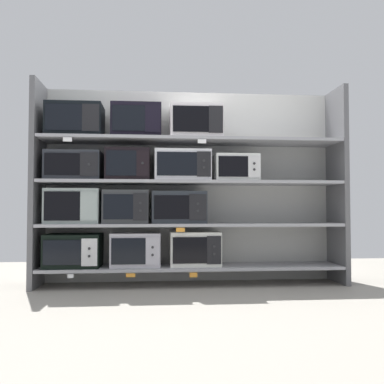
% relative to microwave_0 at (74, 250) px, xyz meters
% --- Properties ---
extents(ground, '(6.94, 6.00, 0.02)m').
position_rel_microwave_0_xyz_m(ground, '(1.15, -1.00, -0.36)').
color(ground, gray).
extents(back_panel, '(3.14, 0.04, 1.98)m').
position_rel_microwave_0_xyz_m(back_panel, '(1.15, 0.26, 0.64)').
color(back_panel, '#B2B2AD').
rests_on(back_panel, ground).
extents(upright_left, '(0.05, 0.46, 1.98)m').
position_rel_microwave_0_xyz_m(upright_left, '(-0.35, 0.00, 0.64)').
color(upright_left, '#5B5B5E').
rests_on(upright_left, ground).
extents(upright_right, '(0.05, 0.46, 1.98)m').
position_rel_microwave_0_xyz_m(upright_right, '(2.65, 0.00, 0.64)').
color(upright_right, '#5B5B5E').
rests_on(upright_right, ground).
extents(shelf_0, '(2.94, 0.46, 0.03)m').
position_rel_microwave_0_xyz_m(shelf_0, '(1.15, 0.00, -0.17)').
color(shelf_0, '#99999E').
rests_on(shelf_0, ground).
extents(microwave_0, '(0.52, 0.41, 0.32)m').
position_rel_microwave_0_xyz_m(microwave_0, '(0.00, 0.00, 0.00)').
color(microwave_0, black).
rests_on(microwave_0, shelf_0).
extents(microwave_1, '(0.48, 0.37, 0.33)m').
position_rel_microwave_0_xyz_m(microwave_1, '(0.59, -0.00, 0.00)').
color(microwave_1, '#B6B3BC').
rests_on(microwave_1, shelf_0).
extents(microwave_2, '(0.49, 0.37, 0.33)m').
position_rel_microwave_0_xyz_m(microwave_2, '(1.17, -0.00, 0.01)').
color(microwave_2, white).
rests_on(microwave_2, shelf_0).
extents(price_tag_0, '(0.05, 0.00, 0.04)m').
position_rel_microwave_0_xyz_m(price_tag_0, '(0.02, -0.23, -0.21)').
color(price_tag_0, white).
extents(price_tag_1, '(0.08, 0.00, 0.04)m').
position_rel_microwave_0_xyz_m(price_tag_1, '(0.56, -0.23, -0.21)').
color(price_tag_1, orange).
extents(price_tag_2, '(0.07, 0.00, 0.04)m').
position_rel_microwave_0_xyz_m(price_tag_2, '(1.14, -0.23, -0.22)').
color(price_tag_2, orange).
extents(shelf_1, '(2.94, 0.46, 0.03)m').
position_rel_microwave_0_xyz_m(shelf_1, '(1.15, 0.00, 0.24)').
color(shelf_1, '#99999E').
extents(microwave_3, '(0.51, 0.37, 0.34)m').
position_rel_microwave_0_xyz_m(microwave_3, '(-0.00, -0.00, 0.43)').
color(microwave_3, '#98A6A1').
rests_on(microwave_3, shelf_1).
extents(microwave_4, '(0.43, 0.42, 0.32)m').
position_rel_microwave_0_xyz_m(microwave_4, '(0.50, -0.00, 0.42)').
color(microwave_4, '#323437').
rests_on(microwave_4, shelf_1).
extents(microwave_5, '(0.53, 0.36, 0.31)m').
position_rel_microwave_0_xyz_m(microwave_5, '(1.02, 0.00, 0.42)').
color(microwave_5, '#292E35').
rests_on(microwave_5, shelf_1).
extents(price_tag_3, '(0.08, 0.00, 0.04)m').
position_rel_microwave_0_xyz_m(price_tag_3, '(1.02, -0.23, 0.20)').
color(price_tag_3, orange).
extents(shelf_2, '(2.94, 0.46, 0.03)m').
position_rel_microwave_0_xyz_m(shelf_2, '(1.15, 0.00, 0.66)').
color(shelf_2, '#99999E').
extents(microwave_6, '(0.52, 0.40, 0.28)m').
position_rel_microwave_0_xyz_m(microwave_6, '(-0.00, -0.00, 0.82)').
color(microwave_6, '#272A31').
rests_on(microwave_6, shelf_2).
extents(microwave_7, '(0.42, 0.42, 0.31)m').
position_rel_microwave_0_xyz_m(microwave_7, '(0.52, -0.00, 0.83)').
color(microwave_7, black).
rests_on(microwave_7, shelf_2).
extents(microwave_8, '(0.55, 0.42, 0.30)m').
position_rel_microwave_0_xyz_m(microwave_8, '(1.05, -0.00, 0.83)').
color(microwave_8, silver).
rests_on(microwave_8, shelf_2).
extents(microwave_9, '(0.43, 0.39, 0.26)m').
position_rel_microwave_0_xyz_m(microwave_9, '(1.58, -0.00, 0.81)').
color(microwave_9, silver).
rests_on(microwave_9, shelf_2).
extents(shelf_3, '(2.94, 0.46, 0.03)m').
position_rel_microwave_0_xyz_m(shelf_3, '(1.15, 0.00, 1.08)').
color(shelf_3, '#99999E').
extents(microwave_10, '(0.53, 0.39, 0.32)m').
position_rel_microwave_0_xyz_m(microwave_10, '(0.00, -0.00, 1.26)').
color(microwave_10, black).
rests_on(microwave_10, shelf_3).
extents(microwave_11, '(0.48, 0.39, 0.33)m').
position_rel_microwave_0_xyz_m(microwave_11, '(0.60, -0.00, 1.26)').
color(microwave_11, black).
rests_on(microwave_11, shelf_3).
extents(microwave_12, '(0.51, 0.42, 0.33)m').
position_rel_microwave_0_xyz_m(microwave_12, '(1.18, -0.00, 1.26)').
color(microwave_12, silver).
rests_on(microwave_12, shelf_3).
extents(price_tag_4, '(0.08, 0.00, 0.04)m').
position_rel_microwave_0_xyz_m(price_tag_4, '(-0.02, -0.23, 1.04)').
color(price_tag_4, white).
extents(price_tag_5, '(0.08, 0.00, 0.04)m').
position_rel_microwave_0_xyz_m(price_tag_5, '(1.22, -0.23, 1.04)').
color(price_tag_5, white).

